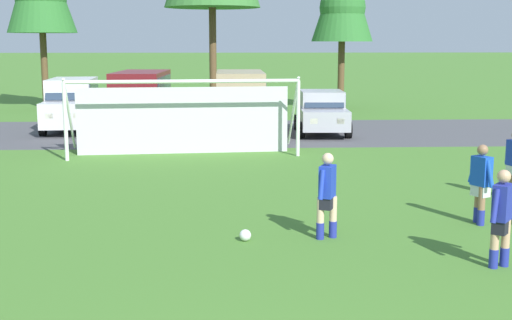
# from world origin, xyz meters

# --- Properties ---
(ground_plane) EXTENTS (400.00, 400.00, 0.00)m
(ground_plane) POSITION_xyz_m (0.00, 15.00, 0.00)
(ground_plane) COLOR #477A2D
(parking_lot_strip) EXTENTS (52.00, 8.40, 0.01)m
(parking_lot_strip) POSITION_xyz_m (0.00, 22.91, 0.00)
(parking_lot_strip) COLOR #4C4C51
(parking_lot_strip) RESTS_ON ground
(soccer_ball) EXTENTS (0.22, 0.22, 0.22)m
(soccer_ball) POSITION_xyz_m (0.35, 7.46, 0.11)
(soccer_ball) COLOR white
(soccer_ball) RESTS_ON ground
(soccer_goal) EXTENTS (7.54, 2.50, 2.57)m
(soccer_goal) POSITION_xyz_m (-1.34, 17.53, 1.29)
(soccer_goal) COLOR white
(soccer_goal) RESTS_ON ground
(player_striker_near) EXTENTS (0.59, 0.58, 1.64)m
(player_striker_near) POSITION_xyz_m (4.49, 5.75, 0.82)
(player_striker_near) COLOR tan
(player_striker_near) RESTS_ON ground
(player_winger_left) EXTENTS (0.39, 0.72, 1.64)m
(player_winger_left) POSITION_xyz_m (5.16, 8.46, 0.82)
(player_winger_left) COLOR #936B4C
(player_winger_left) RESTS_ON ground
(player_winger_right) EXTENTS (0.45, 0.67, 1.64)m
(player_winger_right) POSITION_xyz_m (1.89, 7.56, 0.82)
(player_winger_right) COLOR beige
(player_winger_right) RESTS_ON ground
(parked_car_slot_far_left) EXTENTS (2.33, 4.70, 2.16)m
(parked_car_slot_far_left) POSITION_xyz_m (-6.29, 23.82, 1.11)
(parked_car_slot_far_left) COLOR silver
(parked_car_slot_far_left) RESTS_ON ground
(parked_car_slot_left) EXTENTS (2.37, 4.89, 2.52)m
(parked_car_slot_left) POSITION_xyz_m (-3.24, 21.99, 1.34)
(parked_car_slot_left) COLOR maroon
(parked_car_slot_left) RESTS_ON ground
(parked_car_slot_center_left) EXTENTS (2.21, 4.80, 2.52)m
(parked_car_slot_center_left) POSITION_xyz_m (0.62, 21.86, 1.34)
(parked_car_slot_center_left) COLOR tan
(parked_car_slot_center_left) RESTS_ON ground
(parked_car_slot_center) EXTENTS (2.18, 4.27, 1.72)m
(parked_car_slot_center) POSITION_xyz_m (3.91, 22.41, 0.88)
(parked_car_slot_center) COLOR #B2B2BC
(parked_car_slot_center) RESTS_ON ground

